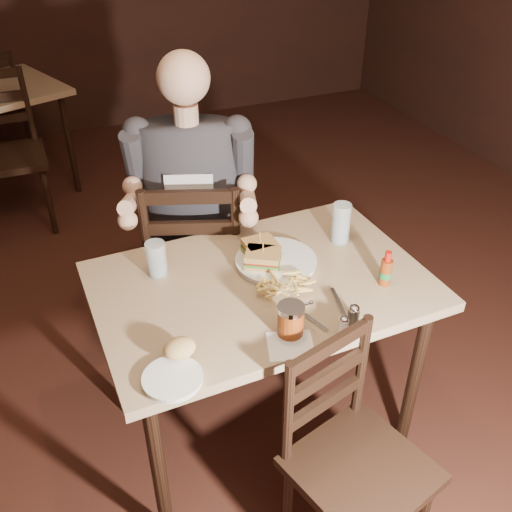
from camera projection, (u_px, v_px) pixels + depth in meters
name	position (u px, v px, depth m)	size (l,w,h in m)	color
room_shell	(174.00, 101.00, 1.77)	(7.00, 7.00, 7.00)	black
main_table	(261.00, 300.00, 2.09)	(1.19, 0.81, 0.77)	tan
chair_far	(197.00, 263.00, 2.64)	(0.45, 0.49, 0.97)	black
chair_near	(361.00, 470.00, 1.80)	(0.39, 0.43, 0.85)	black
bg_chair_far	(0.00, 107.00, 4.42)	(0.42, 0.46, 0.91)	black
bg_chair_near	(8.00, 158.00, 3.57)	(0.45, 0.50, 0.98)	black
diner	(189.00, 172.00, 2.32)	(0.54, 0.43, 0.94)	#2E2D33
dinner_plate	(276.00, 262.00, 2.13)	(0.30, 0.30, 0.02)	white
sandwich_left	(263.00, 253.00, 2.07)	(0.12, 0.10, 0.10)	tan
sandwich_right	(260.00, 243.00, 2.13)	(0.12, 0.10, 0.10)	tan
fries_pile	(285.00, 284.00, 1.98)	(0.23, 0.16, 0.04)	#DABC68
ketchup_dollop	(263.00, 262.00, 2.10)	(0.05, 0.05, 0.01)	maroon
glass_left	(156.00, 259.00, 2.05)	(0.07, 0.07, 0.13)	silver
glass_right	(341.00, 223.00, 2.22)	(0.07, 0.07, 0.16)	silver
hot_sauce	(386.00, 268.00, 1.99)	(0.04, 0.04, 0.14)	maroon
salt_shaker	(343.00, 325.00, 1.81)	(0.03, 0.03, 0.06)	white
pepper_shaker	(354.00, 315.00, 1.84)	(0.04, 0.04, 0.07)	#38332D
syrup_dispenser	(291.00, 320.00, 1.79)	(0.09, 0.09, 0.11)	maroon
napkin	(291.00, 346.00, 1.77)	(0.14, 0.13, 0.00)	white
knife	(306.00, 315.00, 1.88)	(0.01, 0.20, 0.00)	silver
fork	(339.00, 303.00, 1.93)	(0.01, 0.17, 0.01)	silver
side_plate	(173.00, 380.00, 1.65)	(0.17, 0.17, 0.01)	white
bread_roll	(179.00, 348.00, 1.70)	(0.10, 0.08, 0.06)	#DEAE69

